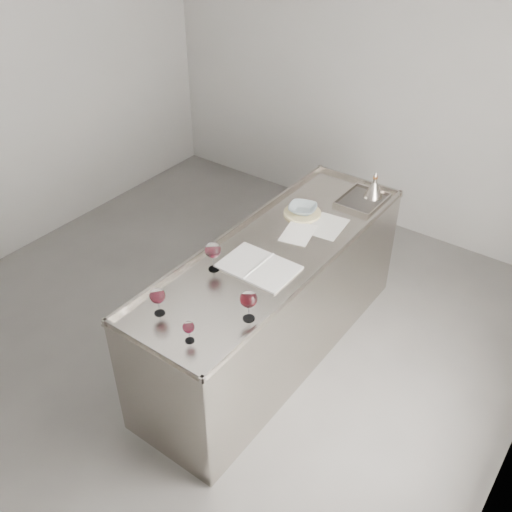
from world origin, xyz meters
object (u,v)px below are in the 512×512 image
Objects in this scene: wine_glass_right at (249,300)px; notebook at (258,267)px; wine_glass_small at (189,328)px; ceramic_bowl at (303,209)px; wine_glass_middle at (158,296)px; counter at (274,301)px; wine_funnel at (374,189)px; wine_glass_left at (213,251)px.

notebook is at bearing 119.53° from wine_glass_right.
ceramic_bowl is (-0.22, 1.50, -0.05)m from wine_glass_small.
wine_glass_middle is 0.89× the size of wine_glass_right.
counter is 0.71m from ceramic_bowl.
notebook is 1.29m from wine_funnel.
wine_funnel reaches higher than wine_glass_left.
wine_glass_middle reaches higher than ceramic_bowl.
wine_funnel reaches higher than wine_glass_right.
notebook is at bearing 73.67° from wine_glass_middle.
wine_funnel is (0.31, 0.54, 0.02)m from ceramic_bowl.
wine_glass_small is at bearing -12.90° from wine_glass_middle.
wine_glass_left is 0.32m from notebook.
counter is at bearing 112.19° from wine_glass_right.
wine_glass_small is at bearing -114.60° from wine_glass_right.
wine_glass_left is 0.99× the size of ceramic_bowl.
wine_glass_left is at bearing 92.01° from wine_glass_middle.
wine_glass_right is 1.49× the size of wine_glass_small.
wine_funnel is (0.21, 1.03, 0.53)m from counter.
wine_glass_small is at bearing -83.25° from counter.
notebook is at bearing -97.98° from wine_funnel.
wine_glass_left is 1.51× the size of wine_glass_small.
wine_glass_right is at bearing 65.40° from wine_glass_small.
counter is at bearing -101.47° from wine_funnel.
wine_glass_right is at bearing -60.37° from notebook.
counter is 1.13m from wine_glass_middle.
counter is 11.07× the size of wine_funnel.
wine_glass_right is (0.47, -0.25, -0.00)m from wine_glass_left.
wine_glass_small is 0.66× the size of ceramic_bowl.
wine_glass_right is (0.27, -0.67, 0.61)m from counter.
wine_glass_right is (0.45, 0.27, 0.02)m from wine_glass_middle.
counter is 0.53m from notebook.
wine_glass_right is at bearing -67.81° from counter.
counter is at bearing -78.84° from ceramic_bowl.
wine_funnel is at bearing 87.49° from wine_glass_small.
wine_glass_middle is (-0.17, -0.94, 0.60)m from counter.
wine_glass_left reaches higher than counter.
counter is at bearing 79.51° from wine_glass_middle.
wine_glass_small reaches higher than counter.
wine_funnel is at bearing 92.20° from wine_glass_right.
wine_funnel is (-0.07, 1.70, -0.08)m from wine_glass_right.
wine_glass_left is at bearing -140.70° from notebook.
counter is 11.76× the size of wine_glass_left.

